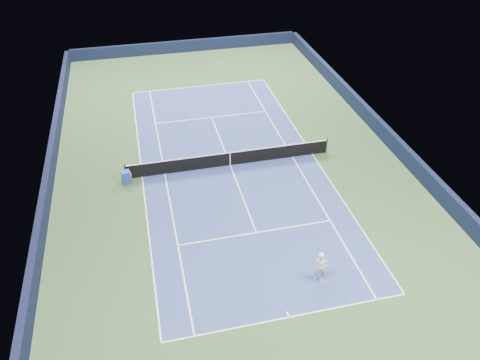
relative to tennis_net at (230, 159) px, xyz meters
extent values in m
plane|color=#2E4A28|center=(0.00, 0.00, -0.50)|extent=(40.00, 40.00, 0.00)
cube|color=black|center=(0.00, 19.82, 0.05)|extent=(22.00, 0.35, 1.10)
cube|color=black|center=(10.82, 0.00, 0.05)|extent=(0.35, 40.00, 1.10)
cube|color=black|center=(-10.82, 0.00, 0.05)|extent=(0.35, 40.00, 1.10)
cube|color=navy|center=(0.00, 0.00, -0.50)|extent=(10.97, 23.77, 0.01)
cube|color=white|center=(0.00, 11.88, -0.50)|extent=(10.97, 0.08, 0.00)
cube|color=white|center=(0.00, -11.88, -0.50)|extent=(10.97, 0.08, 0.00)
cube|color=white|center=(5.49, 0.00, -0.50)|extent=(0.08, 23.77, 0.00)
cube|color=white|center=(-5.49, 0.00, -0.50)|extent=(0.08, 23.77, 0.00)
cube|color=white|center=(4.12, 0.00, -0.50)|extent=(0.08, 23.77, 0.00)
cube|color=white|center=(-4.12, 0.00, -0.50)|extent=(0.08, 23.77, 0.00)
cube|color=white|center=(0.00, 6.40, -0.50)|extent=(8.23, 0.08, 0.00)
cube|color=white|center=(0.00, -6.40, -0.50)|extent=(8.23, 0.08, 0.00)
cube|color=white|center=(0.00, 0.00, -0.50)|extent=(0.08, 12.80, 0.00)
cube|color=white|center=(0.00, 11.73, -0.50)|extent=(0.08, 0.30, 0.00)
cube|color=white|center=(0.00, -11.73, -0.50)|extent=(0.08, 0.30, 0.00)
cylinder|color=black|center=(-6.40, 0.00, 0.03)|extent=(0.10, 0.10, 1.07)
cylinder|color=black|center=(6.40, 0.00, 0.03)|extent=(0.10, 0.10, 1.07)
cube|color=black|center=(0.00, 0.00, -0.05)|extent=(12.80, 0.03, 0.91)
cube|color=white|center=(0.00, 0.00, 0.44)|extent=(12.80, 0.04, 0.06)
cube|color=white|center=(0.00, 0.00, -0.05)|extent=(0.05, 0.04, 0.91)
cube|color=#1B3AA7|center=(-6.40, -0.37, -0.10)|extent=(0.57, 0.53, 0.81)
cube|color=white|center=(-6.11, -0.37, -0.05)|extent=(0.05, 0.36, 0.36)
imported|color=silver|center=(1.99, -10.21, 0.34)|extent=(0.71, 0.58, 1.68)
cylinder|color=pink|center=(2.31, -10.26, 0.20)|extent=(0.03, 0.03, 0.28)
cylinder|color=black|center=(2.31, -10.26, -0.04)|extent=(0.28, 0.02, 0.28)
cylinder|color=pink|center=(2.31, -10.26, -0.04)|extent=(0.30, 0.03, 0.30)
sphere|color=gold|center=(2.09, -9.21, 2.04)|extent=(0.07, 0.07, 0.07)
camera|label=1|loc=(-4.98, -23.75, 16.19)|focal=35.00mm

